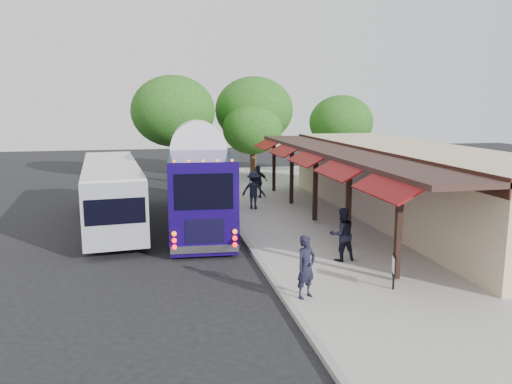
{
  "coord_description": "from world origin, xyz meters",
  "views": [
    {
      "loc": [
        -3.54,
        -17.64,
        5.63
      ],
      "look_at": [
        0.82,
        3.21,
        1.8
      ],
      "focal_mm": 35.0,
      "sensor_mm": 36.0,
      "label": 1
    }
  ],
  "objects": [
    {
      "name": "station_shelter",
      "position": [
        8.38,
        4.0,
        1.85
      ],
      "size": [
        8.15,
        20.0,
        3.6
      ],
      "color": "tan",
      "rests_on": "ground"
    },
    {
      "name": "coach_bus",
      "position": [
        -1.45,
        5.62,
        2.06
      ],
      "size": [
        3.23,
        12.08,
        3.83
      ],
      "rotation": [
        0.0,
        0.0,
        -0.06
      ],
      "color": "#170756",
      "rests_on": "ground"
    },
    {
      "name": "sign_board",
      "position": [
        3.34,
        -4.67,
        0.85
      ],
      "size": [
        0.18,
        0.46,
        1.04
      ],
      "rotation": [
        0.0,
        0.0,
        -0.31
      ],
      "color": "black",
      "rests_on": "sidewalk"
    },
    {
      "name": "ped_a",
      "position": [
        0.6,
        -4.73,
        1.06
      ],
      "size": [
        0.79,
        0.7,
        1.81
      ],
      "primitive_type": "imported",
      "rotation": [
        0.0,
        0.0,
        0.5
      ],
      "color": "black",
      "rests_on": "sidewalk"
    },
    {
      "name": "ped_d",
      "position": [
        1.57,
        7.39,
        1.13
      ],
      "size": [
        1.47,
        1.24,
        1.97
      ],
      "primitive_type": "imported",
      "rotation": [
        0.0,
        0.0,
        2.66
      ],
      "color": "black",
      "rests_on": "sidewalk"
    },
    {
      "name": "curb",
      "position": [
        0.05,
        4.0,
        0.07
      ],
      "size": [
        0.2,
        40.0,
        0.16
      ],
      "primitive_type": "cube",
      "color": "gray",
      "rests_on": "ground"
    },
    {
      "name": "sidewalk",
      "position": [
        5.0,
        4.0,
        0.07
      ],
      "size": [
        10.0,
        40.0,
        0.15
      ],
      "primitive_type": "cube",
      "color": "#9E9B93",
      "rests_on": "ground"
    },
    {
      "name": "tree_mid",
      "position": [
        4.15,
        19.93,
        5.06
      ],
      "size": [
        5.93,
        5.93,
        7.59
      ],
      "color": "#382314",
      "rests_on": "ground"
    },
    {
      "name": "ped_b",
      "position": [
        2.85,
        -1.74,
        1.1
      ],
      "size": [
        0.98,
        0.8,
        1.9
      ],
      "primitive_type": "imported",
      "rotation": [
        0.0,
        0.0,
        3.23
      ],
      "color": "black",
      "rests_on": "sidewalk"
    },
    {
      "name": "tree_far",
      "position": [
        -1.99,
        18.18,
        5.03
      ],
      "size": [
        5.89,
        5.89,
        7.54
      ],
      "color": "#382314",
      "rests_on": "ground"
    },
    {
      "name": "tree_left",
      "position": [
        3.67,
        18.16,
        3.74
      ],
      "size": [
        4.38,
        4.38,
        5.61
      ],
      "color": "#382314",
      "rests_on": "ground"
    },
    {
      "name": "city_bus",
      "position": [
        -5.43,
        5.8,
        1.61
      ],
      "size": [
        3.39,
        11.05,
        2.92
      ],
      "rotation": [
        0.0,
        0.0,
        0.1
      ],
      "color": "gray",
      "rests_on": "ground"
    },
    {
      "name": "ground",
      "position": [
        0.0,
        0.0,
        0.0
      ],
      "size": [
        90.0,
        90.0,
        0.0
      ],
      "primitive_type": "plane",
      "color": "black",
      "rests_on": "ground"
    },
    {
      "name": "ped_c",
      "position": [
        2.43,
        10.29,
        1.1
      ],
      "size": [
        1.18,
        0.64,
        1.91
      ],
      "primitive_type": "imported",
      "rotation": [
        0.0,
        0.0,
        3.3
      ],
      "color": "black",
      "rests_on": "sidewalk"
    },
    {
      "name": "tree_right",
      "position": [
        10.67,
        18.61,
        4.13
      ],
      "size": [
        4.85,
        4.85,
        6.2
      ],
      "color": "#382314",
      "rests_on": "ground"
    }
  ]
}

